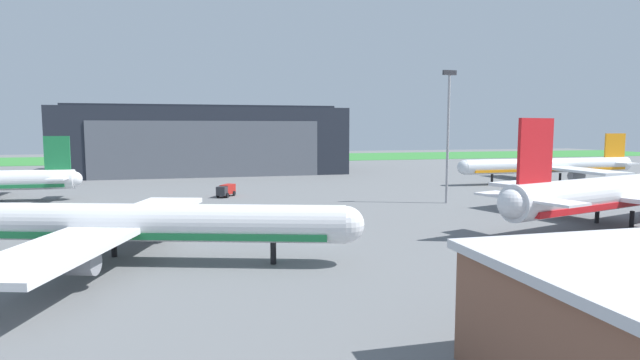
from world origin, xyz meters
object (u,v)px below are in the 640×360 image
airliner_near_left (623,193)px  pushback_tractor (226,190)px  maintenance_hangar (205,140)px  apron_light_mast (448,128)px  airliner_near_right (120,224)px  airliner_far_left (550,166)px

airliner_near_left → pushback_tractor: airliner_near_left is taller
maintenance_hangar → apron_light_mast: 86.10m
maintenance_hangar → airliner_near_left: bearing=-62.5°
airliner_near_right → apron_light_mast: apron_light_mast is taller
airliner_near_right → apron_light_mast: size_ratio=1.96×
airliner_far_left → airliner_near_right: bearing=-150.1°
airliner_near_left → pushback_tractor: 64.93m
airliner_near_left → pushback_tractor: size_ratio=8.77×
airliner_near_left → maintenance_hangar: bearing=117.5°
pushback_tractor → airliner_near_right: bearing=-106.0°
airliner_near_right → pushback_tractor: size_ratio=8.48×
maintenance_hangar → airliner_far_left: size_ratio=1.63×
airliner_near_right → apron_light_mast: 57.48m
airliner_far_left → airliner_near_right: airliner_near_right is taller
maintenance_hangar → apron_light_mast: (38.88, -76.73, 3.64)m
apron_light_mast → pushback_tractor: bearing=154.3°
maintenance_hangar → airliner_near_right: (-10.68, -104.33, -5.65)m
airliner_far_left → airliner_near_right: size_ratio=1.07×
airliner_near_left → apron_light_mast: size_ratio=2.03×
maintenance_hangar → airliner_near_left: (52.28, -100.39, -5.10)m
airliner_near_left → apron_light_mast: apron_light_mast is taller
airliner_near_left → airliner_far_left: 53.79m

